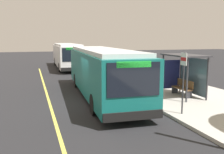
# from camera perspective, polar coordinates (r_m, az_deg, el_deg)

# --- Properties ---
(ground_plane) EXTENTS (120.00, 120.00, 0.00)m
(ground_plane) POSITION_cam_1_polar(r_m,az_deg,el_deg) (13.94, -4.68, -6.07)
(ground_plane) COLOR #232326
(sidewalk_curb) EXTENTS (44.00, 6.40, 0.15)m
(sidewalk_curb) POSITION_cam_1_polar(r_m,az_deg,el_deg) (16.32, 16.32, -3.94)
(sidewalk_curb) COLOR #B7B2A8
(sidewalk_curb) RESTS_ON ground_plane
(lane_stripe_center) EXTENTS (36.00, 0.14, 0.01)m
(lane_stripe_center) POSITION_cam_1_polar(r_m,az_deg,el_deg) (13.63, -13.78, -6.62)
(lane_stripe_center) COLOR #E0D64C
(lane_stripe_center) RESTS_ON ground_plane
(transit_bus_main) EXTENTS (11.79, 3.19, 2.95)m
(transit_bus_main) POSITION_cam_1_polar(r_m,az_deg,el_deg) (15.29, -2.36, 1.44)
(transit_bus_main) COLOR #146B66
(transit_bus_main) RESTS_ON ground_plane
(transit_bus_second) EXTENTS (12.00, 2.91, 2.95)m
(transit_bus_second) POSITION_cam_1_polar(r_m,az_deg,el_deg) (31.17, -10.22, 4.99)
(transit_bus_second) COLOR white
(transit_bus_second) RESTS_ON ground_plane
(bus_shelter) EXTENTS (2.90, 1.60, 2.48)m
(bus_shelter) POSITION_cam_1_polar(r_m,az_deg,el_deg) (15.60, 16.18, 2.35)
(bus_shelter) COLOR #333338
(bus_shelter) RESTS_ON sidewalk_curb
(waiting_bench) EXTENTS (1.60, 0.48, 0.95)m
(waiting_bench) POSITION_cam_1_polar(r_m,az_deg,el_deg) (15.69, 15.78, -2.34)
(waiting_bench) COLOR brown
(waiting_bench) RESTS_ON sidewalk_curb
(route_sign_post) EXTENTS (0.44, 0.08, 2.80)m
(route_sign_post) POSITION_cam_1_polar(r_m,az_deg,el_deg) (11.65, 15.92, 0.52)
(route_sign_post) COLOR #333338
(route_sign_post) RESTS_ON sidewalk_curb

